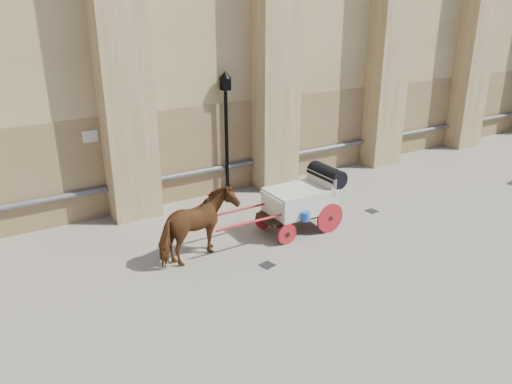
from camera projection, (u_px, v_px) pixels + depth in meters
ground at (221, 255)px, 12.68m from camera, size 90.00×90.00×0.00m
horse at (198, 227)px, 12.19m from camera, size 2.29×1.54×1.77m
carriage at (304, 198)px, 13.86m from camera, size 3.98×1.41×1.74m
street_lamp at (226, 131)px, 15.97m from camera, size 0.38×0.38×4.05m
drain_grate_near at (267, 265)px, 12.20m from camera, size 0.38×0.38×0.01m
drain_grate_far at (372, 211)px, 15.34m from camera, size 0.35×0.35×0.01m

